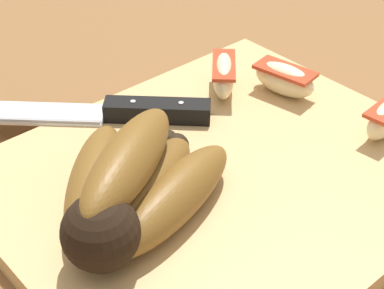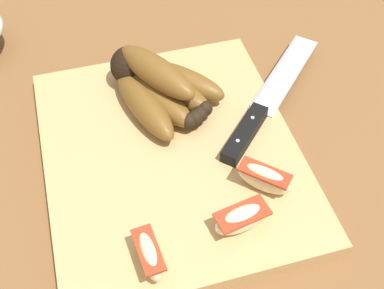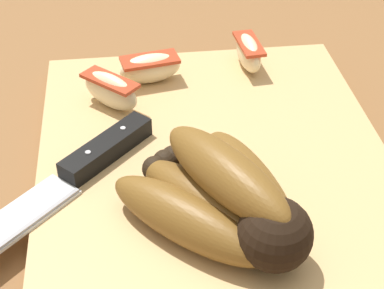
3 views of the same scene
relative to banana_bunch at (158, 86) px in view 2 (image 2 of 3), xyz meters
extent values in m
plane|color=brown|center=(-0.10, 0.01, -0.05)|extent=(6.00, 6.00, 0.00)
cube|color=tan|center=(-0.09, 0.00, -0.04)|extent=(0.38, 0.32, 0.02)
sphere|color=black|center=(0.05, 0.03, 0.00)|extent=(0.06, 0.06, 0.06)
ellipsoid|color=brown|center=(-0.02, 0.02, -0.01)|extent=(0.15, 0.08, 0.04)
sphere|color=black|center=(-0.07, -0.03, -0.01)|extent=(0.02, 0.02, 0.02)
ellipsoid|color=brown|center=(-0.01, 0.01, -0.01)|extent=(0.15, 0.10, 0.04)
sphere|color=black|center=(-0.06, -0.03, -0.01)|extent=(0.02, 0.02, 0.02)
ellipsoid|color=brown|center=(0.00, -0.01, -0.01)|extent=(0.14, 0.12, 0.04)
sphere|color=black|center=(-0.06, -0.04, -0.01)|extent=(0.02, 0.02, 0.02)
ellipsoid|color=brown|center=(0.01, -0.03, -0.01)|extent=(0.13, 0.13, 0.04)
sphere|color=black|center=(-0.05, -0.05, -0.01)|extent=(0.02, 0.02, 0.02)
ellipsoid|color=brown|center=(0.00, 0.00, 0.03)|extent=(0.14, 0.10, 0.04)
cylinder|color=white|center=(-0.02, -0.01, 0.01)|extent=(0.02, 0.02, 0.00)
cube|color=silver|center=(0.00, -0.19, -0.03)|extent=(0.15, 0.15, 0.00)
cube|color=#99999E|center=(0.01, -0.18, -0.02)|extent=(0.13, 0.13, 0.00)
cube|color=black|center=(-0.10, -0.09, -0.02)|extent=(0.09, 0.09, 0.02)
cylinder|color=#B2B2B7|center=(-0.11, -0.08, -0.01)|extent=(0.01, 0.01, 0.00)
cylinder|color=#B2B2B7|center=(-0.08, -0.11, -0.01)|extent=(0.00, 0.01, 0.00)
ellipsoid|color=beige|center=(-0.18, -0.09, -0.01)|extent=(0.06, 0.06, 0.04)
cube|color=#B2381E|center=(-0.18, -0.09, 0.00)|extent=(0.06, 0.06, 0.00)
ellipsoid|color=beige|center=(-0.24, 0.07, -0.01)|extent=(0.06, 0.03, 0.04)
cube|color=#B2381E|center=(-0.24, 0.07, 0.00)|extent=(0.06, 0.03, 0.00)
ellipsoid|color=beige|center=(-0.22, -0.04, -0.01)|extent=(0.04, 0.07, 0.03)
cube|color=#B2381E|center=(-0.22, -0.04, 0.00)|extent=(0.04, 0.06, 0.00)
camera|label=1|loc=(0.20, 0.30, 0.30)|focal=58.24mm
camera|label=2|loc=(-0.49, 0.09, 0.47)|focal=47.30mm
camera|label=3|loc=(0.35, -0.07, 0.33)|focal=58.02mm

